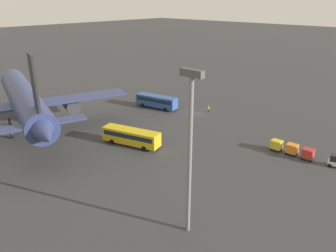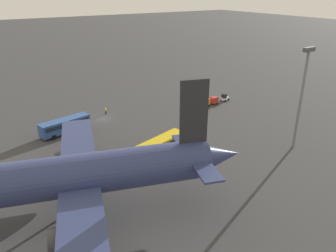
{
  "view_description": "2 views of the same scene",
  "coord_description": "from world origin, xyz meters",
  "px_view_note": "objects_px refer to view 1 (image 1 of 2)",
  "views": [
    {
      "loc": [
        -47.83,
        61.92,
        26.99
      ],
      "look_at": [
        -8.14,
        18.96,
        4.06
      ],
      "focal_mm": 35.0,
      "sensor_mm": 36.0,
      "label": 1
    },
    {
      "loc": [
        26.76,
        72.51,
        30.29
      ],
      "look_at": [
        -7.48,
        18.88,
        3.09
      ],
      "focal_mm": 35.0,
      "sensor_mm": 36.0,
      "label": 2
    }
  ],
  "objects_px": {
    "baggage_tug": "(335,161)",
    "cargo_cart_orange": "(292,149)",
    "cargo_cart_yellow": "(276,145)",
    "shuttle_bus_near": "(157,101)",
    "shuttle_bus_far": "(131,136)",
    "airplane": "(25,100)",
    "worker_person": "(209,109)",
    "cargo_cart_red": "(308,153)"
  },
  "relations": [
    {
      "from": "baggage_tug",
      "to": "cargo_cart_orange",
      "type": "height_order",
      "value": "baggage_tug"
    },
    {
      "from": "worker_person",
      "to": "cargo_cart_orange",
      "type": "distance_m",
      "value": 27.08
    },
    {
      "from": "airplane",
      "to": "cargo_cart_yellow",
      "type": "bearing_deg",
      "value": -130.11
    },
    {
      "from": "cargo_cart_orange",
      "to": "worker_person",
      "type": "bearing_deg",
      "value": -19.65
    },
    {
      "from": "baggage_tug",
      "to": "cargo_cart_yellow",
      "type": "relative_size",
      "value": 1.27
    },
    {
      "from": "worker_person",
      "to": "cargo_cart_red",
      "type": "distance_m",
      "value": 29.83
    },
    {
      "from": "shuttle_bus_near",
      "to": "shuttle_bus_far",
      "type": "xyz_separation_m",
      "value": [
        -12.73,
        20.0,
        -0.04
      ]
    },
    {
      "from": "baggage_tug",
      "to": "cargo_cart_red",
      "type": "relative_size",
      "value": 1.27
    },
    {
      "from": "shuttle_bus_near",
      "to": "cargo_cart_orange",
      "type": "distance_m",
      "value": 37.82
    },
    {
      "from": "cargo_cart_yellow",
      "to": "shuttle_bus_near",
      "type": "bearing_deg",
      "value": -5.08
    },
    {
      "from": "airplane",
      "to": "shuttle_bus_near",
      "type": "xyz_separation_m",
      "value": [
        -8.05,
        -30.6,
        -5.25
      ]
    },
    {
      "from": "worker_person",
      "to": "cargo_cart_red",
      "type": "height_order",
      "value": "cargo_cart_red"
    },
    {
      "from": "airplane",
      "to": "baggage_tug",
      "type": "bearing_deg",
      "value": -134.7
    },
    {
      "from": "worker_person",
      "to": "cargo_cart_red",
      "type": "bearing_deg",
      "value": 162.2
    },
    {
      "from": "shuttle_bus_near",
      "to": "worker_person",
      "type": "xyz_separation_m",
      "value": [
        -12.21,
        -6.28,
        -1.08
      ]
    },
    {
      "from": "shuttle_bus_near",
      "to": "shuttle_bus_far",
      "type": "relative_size",
      "value": 0.96
    },
    {
      "from": "airplane",
      "to": "cargo_cart_red",
      "type": "height_order",
      "value": "airplane"
    },
    {
      "from": "shuttle_bus_near",
      "to": "cargo_cart_yellow",
      "type": "relative_size",
      "value": 5.61
    },
    {
      "from": "airplane",
      "to": "shuttle_bus_far",
      "type": "relative_size",
      "value": 4.04
    },
    {
      "from": "airplane",
      "to": "cargo_cart_orange",
      "type": "height_order",
      "value": "airplane"
    },
    {
      "from": "airplane",
      "to": "cargo_cart_orange",
      "type": "xyz_separation_m",
      "value": [
        -45.76,
        -27.77,
        -6.01
      ]
    },
    {
      "from": "shuttle_bus_far",
      "to": "cargo_cart_yellow",
      "type": "relative_size",
      "value": 5.87
    },
    {
      "from": "baggage_tug",
      "to": "cargo_cart_orange",
      "type": "xyz_separation_m",
      "value": [
        7.31,
        0.57,
        0.25
      ]
    },
    {
      "from": "shuttle_bus_far",
      "to": "baggage_tug",
      "type": "relative_size",
      "value": 4.62
    },
    {
      "from": "shuttle_bus_far",
      "to": "airplane",
      "type": "bearing_deg",
      "value": 10.55
    },
    {
      "from": "shuttle_bus_near",
      "to": "baggage_tug",
      "type": "distance_m",
      "value": 45.09
    },
    {
      "from": "baggage_tug",
      "to": "worker_person",
      "type": "xyz_separation_m",
      "value": [
        32.81,
        -8.54,
        -0.07
      ]
    },
    {
      "from": "cargo_cart_orange",
      "to": "airplane",
      "type": "bearing_deg",
      "value": 31.25
    },
    {
      "from": "airplane",
      "to": "cargo_cart_yellow",
      "type": "xyz_separation_m",
      "value": [
        -42.85,
        -27.51,
        -6.01
      ]
    },
    {
      "from": "airplane",
      "to": "cargo_cart_yellow",
      "type": "relative_size",
      "value": 23.67
    },
    {
      "from": "airplane",
      "to": "shuttle_bus_near",
      "type": "relative_size",
      "value": 4.22
    },
    {
      "from": "shuttle_bus_far",
      "to": "baggage_tug",
      "type": "distance_m",
      "value": 36.86
    },
    {
      "from": "airplane",
      "to": "worker_person",
      "type": "height_order",
      "value": "airplane"
    },
    {
      "from": "baggage_tug",
      "to": "cargo_cart_orange",
      "type": "relative_size",
      "value": 1.27
    },
    {
      "from": "baggage_tug",
      "to": "worker_person",
      "type": "height_order",
      "value": "baggage_tug"
    },
    {
      "from": "cargo_cart_yellow",
      "to": "worker_person",
      "type": "bearing_deg",
      "value": -22.52
    },
    {
      "from": "baggage_tug",
      "to": "cargo_cart_yellow",
      "type": "distance_m",
      "value": 10.26
    },
    {
      "from": "baggage_tug",
      "to": "cargo_cart_orange",
      "type": "bearing_deg",
      "value": -8.1
    },
    {
      "from": "baggage_tug",
      "to": "cargo_cart_red",
      "type": "bearing_deg",
      "value": -5.01
    },
    {
      "from": "worker_person",
      "to": "cargo_cart_orange",
      "type": "relative_size",
      "value": 0.84
    },
    {
      "from": "cargo_cart_yellow",
      "to": "airplane",
      "type": "bearing_deg",
      "value": 32.7
    },
    {
      "from": "airplane",
      "to": "shuttle_bus_near",
      "type": "distance_m",
      "value": 32.07
    }
  ]
}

